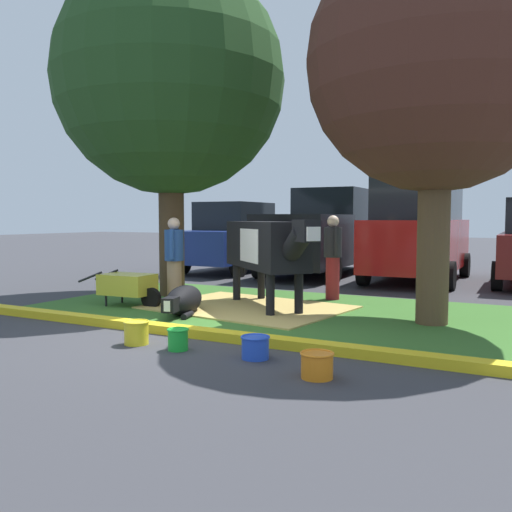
% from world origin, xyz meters
% --- Properties ---
extents(ground_plane, '(80.00, 80.00, 0.00)m').
position_xyz_m(ground_plane, '(0.00, 0.00, 0.00)').
color(ground_plane, '#38383D').
extents(grass_island, '(8.17, 4.45, 0.02)m').
position_xyz_m(grass_island, '(0.25, 2.15, 0.01)').
color(grass_island, '#386B28').
rests_on(grass_island, ground).
extents(curb_yellow, '(9.37, 0.24, 0.12)m').
position_xyz_m(curb_yellow, '(0.25, -0.23, 0.06)').
color(curb_yellow, yellow).
rests_on(curb_yellow, ground).
extents(hay_bedding, '(3.50, 2.81, 0.04)m').
position_xyz_m(hay_bedding, '(-0.22, 2.02, 0.03)').
color(hay_bedding, tan).
rests_on(hay_bedding, ground).
extents(shade_tree_left, '(4.52, 4.52, 6.54)m').
position_xyz_m(shade_tree_left, '(-2.33, 2.69, 4.26)').
color(shade_tree_left, '#4C3823').
rests_on(shade_tree_left, ground).
extents(shade_tree_right, '(3.75, 3.75, 5.69)m').
position_xyz_m(shade_tree_right, '(2.84, 2.08, 3.79)').
color(shade_tree_right, brown).
rests_on(shade_tree_right, ground).
extents(cow_holstein, '(2.57, 2.39, 1.55)m').
position_xyz_m(cow_holstein, '(0.10, 2.15, 1.09)').
color(cow_holstein, black).
rests_on(cow_holstein, ground).
extents(calf_lying, '(0.76, 1.33, 0.48)m').
position_xyz_m(calf_lying, '(-0.85, 1.01, 0.24)').
color(calf_lying, black).
rests_on(calf_lying, ground).
extents(person_handler, '(0.37, 0.43, 1.62)m').
position_xyz_m(person_handler, '(0.72, 3.66, 0.87)').
color(person_handler, maroon).
rests_on(person_handler, ground).
extents(person_visitor_near, '(0.34, 0.49, 1.58)m').
position_xyz_m(person_visitor_near, '(-1.59, 1.76, 0.85)').
color(person_visitor_near, '#9E7F5B').
rests_on(person_visitor_near, ground).
extents(wheelbarrow, '(1.61, 0.65, 0.63)m').
position_xyz_m(wheelbarrow, '(-2.20, 1.25, 0.39)').
color(wheelbarrow, gold).
rests_on(wheelbarrow, ground).
extents(bucket_yellow, '(0.32, 0.32, 0.29)m').
position_xyz_m(bucket_yellow, '(-0.18, -0.92, 0.15)').
color(bucket_yellow, yellow).
rests_on(bucket_yellow, ground).
extents(bucket_green, '(0.26, 0.26, 0.26)m').
position_xyz_m(bucket_green, '(0.46, -0.93, 0.14)').
color(bucket_green, green).
rests_on(bucket_green, ground).
extents(bucket_blue, '(0.33, 0.33, 0.26)m').
position_xyz_m(bucket_blue, '(1.45, -0.84, 0.13)').
color(bucket_blue, blue).
rests_on(bucket_blue, ground).
extents(bucket_orange, '(0.34, 0.34, 0.26)m').
position_xyz_m(bucket_orange, '(2.34, -1.21, 0.14)').
color(bucket_orange, orange).
rests_on(bucket_orange, ground).
extents(sedan_blue, '(2.09, 4.43, 2.02)m').
position_xyz_m(sedan_blue, '(-3.81, 7.76, 0.98)').
color(sedan_blue, navy).
rests_on(sedan_blue, ground).
extents(pickup_truck_black, '(2.30, 5.44, 2.42)m').
position_xyz_m(pickup_truck_black, '(-1.24, 8.13, 1.11)').
color(pickup_truck_black, black).
rests_on(pickup_truck_black, ground).
extents(suv_dark_grey, '(2.19, 4.64, 2.52)m').
position_xyz_m(suv_dark_grey, '(1.50, 7.66, 1.27)').
color(suv_dark_grey, red).
rests_on(suv_dark_grey, ground).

